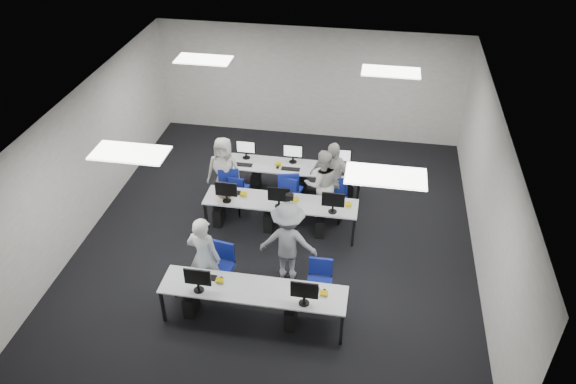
% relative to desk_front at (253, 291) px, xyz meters
% --- Properties ---
extents(room, '(9.00, 9.02, 3.00)m').
position_rel_desk_front_xyz_m(room, '(0.00, 2.40, 0.82)').
color(room, black).
rests_on(room, ground).
extents(ceiling_panels, '(5.20, 4.60, 0.02)m').
position_rel_desk_front_xyz_m(ceiling_panels, '(0.00, 2.40, 2.30)').
color(ceiling_panels, white).
rests_on(ceiling_panels, room).
extents(desk_front, '(3.20, 0.70, 0.73)m').
position_rel_desk_front_xyz_m(desk_front, '(0.00, 0.00, 0.00)').
color(desk_front, silver).
rests_on(desk_front, ground).
extents(desk_mid, '(3.20, 0.70, 0.73)m').
position_rel_desk_front_xyz_m(desk_mid, '(0.00, 2.60, 0.00)').
color(desk_mid, silver).
rests_on(desk_mid, ground).
extents(desk_back, '(3.20, 0.70, 0.73)m').
position_rel_desk_front_xyz_m(desk_back, '(0.00, 4.00, 0.00)').
color(desk_back, silver).
rests_on(desk_back, ground).
extents(equipment_front, '(2.51, 0.41, 1.19)m').
position_rel_desk_front_xyz_m(equipment_front, '(-0.19, -0.02, -0.32)').
color(equipment_front, '#0C48A4').
rests_on(equipment_front, desk_front).
extents(equipment_mid, '(2.91, 0.41, 1.19)m').
position_rel_desk_front_xyz_m(equipment_mid, '(-0.19, 2.58, -0.32)').
color(equipment_mid, white).
rests_on(equipment_mid, desk_mid).
extents(equipment_back, '(2.91, 0.41, 1.19)m').
position_rel_desk_front_xyz_m(equipment_back, '(0.19, 4.02, -0.32)').
color(equipment_back, white).
rests_on(equipment_back, desk_back).
extents(chair_0, '(0.55, 0.59, 0.97)m').
position_rel_desk_front_xyz_m(chair_0, '(-0.79, 0.65, -0.38)').
color(chair_0, navy).
rests_on(chair_0, ground).
extents(chair_1, '(0.45, 0.49, 0.91)m').
position_rel_desk_front_xyz_m(chair_1, '(1.06, 0.58, -0.39)').
color(chair_1, navy).
rests_on(chair_1, ground).
extents(chair_2, '(0.58, 0.61, 0.96)m').
position_rel_desk_front_xyz_m(chair_2, '(-1.24, 3.07, -0.38)').
color(chair_2, navy).
rests_on(chair_2, ground).
extents(chair_3, '(0.60, 0.63, 0.99)m').
position_rel_desk_front_xyz_m(chair_3, '(0.10, 3.06, -0.37)').
color(chair_3, navy).
rests_on(chair_3, ground).
extents(chair_4, '(0.56, 0.59, 0.90)m').
position_rel_desk_front_xyz_m(chair_4, '(1.07, 3.24, -0.40)').
color(chair_4, navy).
rests_on(chair_4, ground).
extents(chair_5, '(0.43, 0.47, 0.81)m').
position_rel_desk_front_xyz_m(chair_5, '(-1.09, 3.35, -0.42)').
color(chair_5, navy).
rests_on(chair_5, ground).
extents(chair_6, '(0.53, 0.56, 0.92)m').
position_rel_desk_front_xyz_m(chair_6, '(0.08, 3.39, -0.39)').
color(chair_6, navy).
rests_on(chair_6, ground).
extents(chair_7, '(0.48, 0.52, 0.95)m').
position_rel_desk_front_xyz_m(chair_7, '(1.04, 3.53, -0.38)').
color(chair_7, navy).
rests_on(chair_7, ground).
extents(handbag, '(0.40, 0.30, 0.29)m').
position_rel_desk_front_xyz_m(handbag, '(-1.17, 2.52, 0.19)').
color(handbag, olive).
rests_on(handbag, desk_mid).
extents(student_0, '(0.68, 0.50, 1.71)m').
position_rel_desk_front_xyz_m(student_0, '(-1.01, 0.51, 0.17)').
color(student_0, silver).
rests_on(student_0, ground).
extents(student_1, '(0.92, 0.81, 1.60)m').
position_rel_desk_front_xyz_m(student_1, '(0.78, 3.30, 0.12)').
color(student_1, silver).
rests_on(student_1, ground).
extents(student_2, '(0.81, 0.55, 1.61)m').
position_rel_desk_front_xyz_m(student_2, '(-1.42, 3.43, 0.13)').
color(student_2, silver).
rests_on(student_2, ground).
extents(student_3, '(1.10, 0.69, 1.74)m').
position_rel_desk_front_xyz_m(student_3, '(0.97, 3.44, 0.19)').
color(student_3, silver).
rests_on(student_3, ground).
extents(photographer, '(1.09, 0.63, 1.69)m').
position_rel_desk_front_xyz_m(photographer, '(0.40, 1.19, 0.16)').
color(photographer, gray).
rests_on(photographer, ground).
extents(dslr_camera, '(0.14, 0.18, 0.10)m').
position_rel_desk_front_xyz_m(dslr_camera, '(0.39, 1.37, 1.06)').
color(dslr_camera, black).
rests_on(dslr_camera, photographer).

